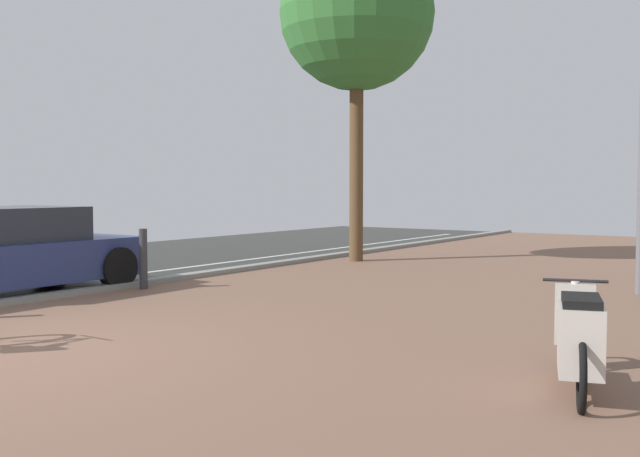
% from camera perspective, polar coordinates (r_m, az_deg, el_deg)
% --- Properties ---
extents(ground, '(21.00, 40.00, 0.13)m').
position_cam_1_polar(ground, '(6.27, -18.15, -11.23)').
color(ground, black).
extents(scooter_far, '(0.78, 1.71, 0.78)m').
position_cam_1_polar(scooter_far, '(5.78, 19.55, -8.15)').
color(scooter_far, black).
rests_on(scooter_far, ground).
extents(street_tree, '(3.14, 3.14, 6.61)m').
position_cam_1_polar(street_tree, '(15.37, 2.88, 16.40)').
color(street_tree, brown).
rests_on(street_tree, ground).
extents(bollard_far, '(0.12, 0.12, 0.90)m').
position_cam_1_polar(bollard_far, '(11.20, -13.62, -2.32)').
color(bollard_far, '#38383D').
rests_on(bollard_far, ground).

